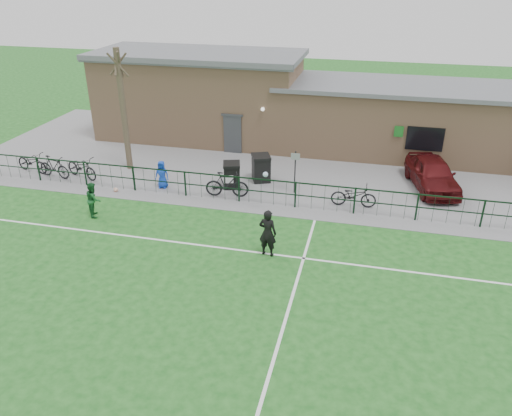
% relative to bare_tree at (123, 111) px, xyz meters
% --- Properties ---
extents(ground, '(90.00, 90.00, 0.00)m').
position_rel_bare_tree_xyz_m(ground, '(8.00, -10.50, -3.00)').
color(ground, '#174F18').
rests_on(ground, ground).
extents(paving_strip, '(34.00, 13.00, 0.02)m').
position_rel_bare_tree_xyz_m(paving_strip, '(8.00, 3.00, -2.99)').
color(paving_strip, slate).
rests_on(paving_strip, ground).
extents(pitch_line_touch, '(28.00, 0.10, 0.01)m').
position_rel_bare_tree_xyz_m(pitch_line_touch, '(8.00, -2.70, -3.00)').
color(pitch_line_touch, white).
rests_on(pitch_line_touch, ground).
extents(pitch_line_mid, '(28.00, 0.10, 0.01)m').
position_rel_bare_tree_xyz_m(pitch_line_mid, '(8.00, -6.50, -3.00)').
color(pitch_line_mid, white).
rests_on(pitch_line_mid, ground).
extents(pitch_line_perp, '(0.10, 16.00, 0.01)m').
position_rel_bare_tree_xyz_m(pitch_line_perp, '(10.00, -10.50, -3.00)').
color(pitch_line_perp, white).
rests_on(pitch_line_perp, ground).
extents(perimeter_fence, '(28.00, 0.10, 1.20)m').
position_rel_bare_tree_xyz_m(perimeter_fence, '(8.00, -2.50, -2.40)').
color(perimeter_fence, black).
rests_on(perimeter_fence, ground).
extents(bare_tree, '(0.30, 0.30, 6.00)m').
position_rel_bare_tree_xyz_m(bare_tree, '(0.00, 0.00, 0.00)').
color(bare_tree, '#423628').
rests_on(bare_tree, ground).
extents(wheelie_bin_left, '(0.94, 1.00, 1.11)m').
position_rel_bare_tree_xyz_m(wheelie_bin_left, '(5.76, -1.04, -2.43)').
color(wheelie_bin_left, black).
rests_on(wheelie_bin_left, paving_strip).
extents(wheelie_bin_right, '(1.08, 1.13, 1.20)m').
position_rel_bare_tree_xyz_m(wheelie_bin_right, '(6.91, 0.02, -2.38)').
color(wheelie_bin_right, black).
rests_on(wheelie_bin_right, paving_strip).
extents(sign_post, '(0.07, 0.07, 2.00)m').
position_rel_bare_tree_xyz_m(sign_post, '(8.71, -1.00, -1.98)').
color(sign_post, black).
rests_on(sign_post, paving_strip).
extents(car_maroon, '(2.66, 4.57, 1.46)m').
position_rel_bare_tree_xyz_m(car_maroon, '(14.82, 0.99, -2.25)').
color(car_maroon, '#480C0E').
rests_on(car_maroon, paving_strip).
extents(bicycle_a, '(2.08, 1.14, 1.03)m').
position_rel_bare_tree_xyz_m(bicycle_a, '(-4.50, -1.61, -2.46)').
color(bicycle_a, black).
rests_on(bicycle_a, paving_strip).
extents(bicycle_b, '(1.88, 0.84, 1.09)m').
position_rel_bare_tree_xyz_m(bicycle_b, '(-2.99, -1.99, -2.43)').
color(bicycle_b, black).
rests_on(bicycle_b, paving_strip).
extents(bicycle_c, '(2.19, 1.41, 1.09)m').
position_rel_bare_tree_xyz_m(bicycle_c, '(-1.66, -1.71, -2.44)').
color(bicycle_c, black).
rests_on(bicycle_c, paving_strip).
extents(bicycle_d, '(2.00, 0.82, 1.17)m').
position_rel_bare_tree_xyz_m(bicycle_d, '(5.84, -2.13, -2.40)').
color(bicycle_d, black).
rests_on(bicycle_d, paving_strip).
extents(bicycle_e, '(1.95, 0.75, 1.01)m').
position_rel_bare_tree_xyz_m(bicycle_e, '(11.42, -1.82, -2.47)').
color(bicycle_e, black).
rests_on(bicycle_e, paving_strip).
extents(spectator_child, '(0.68, 0.47, 1.31)m').
position_rel_bare_tree_xyz_m(spectator_child, '(2.63, -1.89, -2.32)').
color(spectator_child, '#133CB4').
rests_on(spectator_child, paving_strip).
extents(goalkeeper_kick, '(1.30, 3.71, 1.82)m').
position_rel_bare_tree_xyz_m(goalkeeper_kick, '(8.66, -6.48, -2.09)').
color(goalkeeper_kick, black).
rests_on(goalkeeper_kick, ground).
extents(outfield_player, '(0.82, 0.89, 1.47)m').
position_rel_bare_tree_xyz_m(outfield_player, '(1.01, -5.19, -2.27)').
color(outfield_player, '#175124').
rests_on(outfield_player, ground).
extents(ball_ground, '(0.21, 0.21, 0.21)m').
position_rel_bare_tree_xyz_m(ball_ground, '(0.70, -2.84, -2.90)').
color(ball_ground, silver).
rests_on(ball_ground, ground).
extents(clubhouse, '(24.25, 5.40, 4.96)m').
position_rel_bare_tree_xyz_m(clubhouse, '(7.12, 6.00, -0.78)').
color(clubhouse, tan).
rests_on(clubhouse, ground).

